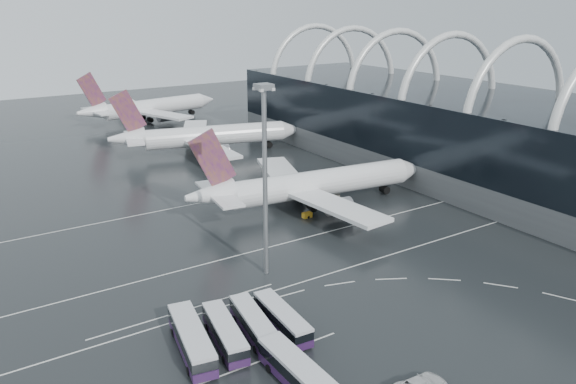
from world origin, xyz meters
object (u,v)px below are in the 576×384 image
airliner_gate_b (206,137)px  gse_cart_belly_b (334,196)px  bus_row_near_d (282,318)px  bus_row_near_b (225,332)px  bus_row_far_c (300,374)px  gse_cart_belly_e (314,192)px  bus_row_near_c (254,324)px  gse_cart_belly_c (307,215)px  bus_row_near_a (192,339)px  airliner_main (310,185)px  airliner_gate_c (148,108)px  floodlight_mast (265,159)px

airliner_gate_b → gse_cart_belly_b: (6.83, -51.51, -4.17)m
bus_row_near_d → bus_row_near_b: bearing=86.1°
bus_row_far_c → gse_cart_belly_e: bearing=-36.7°
bus_row_near_c → bus_row_far_c: 12.20m
airliner_gate_b → gse_cart_belly_c: airliner_gate_b is taller
gse_cart_belly_b → bus_row_near_d: bearing=-134.5°
airliner_gate_b → bus_row_near_a: (-42.53, -87.60, -2.98)m
gse_cart_belly_c → gse_cart_belly_e: (9.47, 10.98, 0.09)m
bus_row_near_d → airliner_gate_b: bearing=-14.7°
airliner_main → airliner_gate_c: 105.47m
airliner_main → bus_row_near_a: 54.97m
airliner_gate_c → gse_cart_belly_b: bearing=-95.2°
airliner_gate_c → bus_row_near_d: bearing=-110.8°
airliner_main → bus_row_near_b: bearing=-129.8°
bus_row_near_b → gse_cart_belly_c: bus_row_near_b is taller
bus_row_near_a → gse_cart_belly_b: size_ratio=5.85×
floodlight_mast → airliner_main: bearing=42.5°
airliner_main → airliner_gate_c: airliner_gate_c is taller
floodlight_mast → bus_row_near_b: bearing=-135.6°
airliner_main → floodlight_mast: floodlight_mast is taller
floodlight_mast → gse_cart_belly_b: 42.19m
bus_row_near_c → airliner_gate_b: bearing=-12.3°
bus_row_near_b → bus_row_far_c: size_ratio=0.92×
bus_row_near_b → bus_row_near_c: bearing=-82.6°
airliner_gate_c → bus_row_near_c: bearing=-112.3°
bus_row_near_c → bus_row_near_d: bus_row_near_d is taller
bus_row_near_a → floodlight_mast: bearing=-44.1°
airliner_gate_b → bus_row_near_a: airliner_gate_b is taller
bus_row_near_c → floodlight_mast: 24.79m
airliner_gate_c → gse_cart_belly_b: size_ratio=22.63×
airliner_gate_c → bus_row_near_c: airliner_gate_c is taller
gse_cart_belly_c → airliner_gate_c: bearing=86.8°
bus_row_near_a → bus_row_near_d: size_ratio=1.15×
airliner_gate_b → bus_row_far_c: airliner_gate_b is taller
bus_row_near_a → gse_cart_belly_c: bus_row_near_a is taller
airliner_gate_b → bus_row_far_c: 106.56m
bus_row_near_a → gse_cart_belly_c: size_ratio=7.23×
gse_cart_belly_b → airliner_gate_b: bearing=97.6°
bus_row_near_a → bus_row_far_c: (7.39, -12.95, -0.02)m
bus_row_near_d → gse_cart_belly_b: (37.20, 37.81, -0.97)m
bus_row_near_b → floodlight_mast: size_ratio=0.41×
gse_cart_belly_b → airliner_main: bearing=-171.8°
gse_cart_belly_c → bus_row_far_c: bearing=-125.5°
bus_row_near_d → floodlight_mast: size_ratio=0.40×
airliner_gate_c → bus_row_near_c: 145.81m
airliner_gate_b → floodlight_mast: size_ratio=1.82×
airliner_main → bus_row_near_b: (-37.98, -35.68, -3.10)m
airliner_gate_b → gse_cart_belly_e: (5.00, -46.56, -4.20)m
airliner_gate_b → bus_row_far_c: (-35.13, -100.55, -3.00)m
airliner_main → bus_row_near_c: airliner_main is taller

